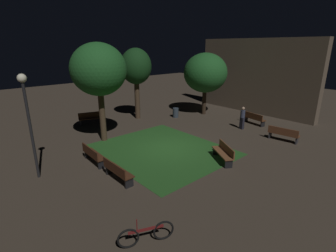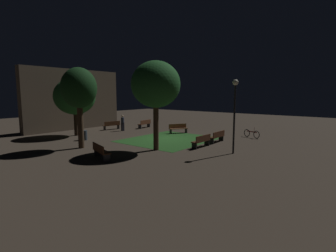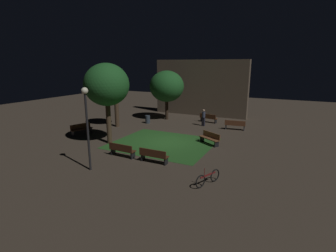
% 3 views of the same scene
% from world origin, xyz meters
% --- Properties ---
extents(ground_plane, '(60.00, 60.00, 0.00)m').
position_xyz_m(ground_plane, '(0.00, 0.00, 0.00)').
color(ground_plane, '#3D3328').
extents(grass_lawn, '(7.23, 6.20, 0.01)m').
position_xyz_m(grass_lawn, '(-0.16, -0.48, 0.01)').
color(grass_lawn, '#23511E').
rests_on(grass_lawn, ground).
extents(bench_path_side, '(1.82, 0.55, 0.88)m').
position_xyz_m(bench_path_side, '(-1.17, -4.16, 0.48)').
color(bench_path_side, '#422314').
rests_on(bench_path_side, ground).
extents(bench_corner, '(1.80, 0.48, 0.88)m').
position_xyz_m(bench_corner, '(1.16, -4.16, 0.48)').
color(bench_corner, '#422314').
rests_on(bench_corner, ground).
extents(bench_front_left, '(1.00, 1.86, 0.88)m').
position_xyz_m(bench_front_left, '(-7.55, -1.22, 0.48)').
color(bench_front_left, '#512D19').
rests_on(bench_front_left, ground).
extents(bench_near_trees, '(1.79, 1.33, 0.88)m').
position_xyz_m(bench_near_trees, '(3.04, 0.96, 0.48)').
color(bench_near_trees, brown).
rests_on(bench_near_trees, ground).
extents(bench_back_row, '(1.84, 0.69, 0.88)m').
position_xyz_m(bench_back_row, '(3.76, 6.04, 0.48)').
color(bench_back_row, brown).
rests_on(bench_back_row, ground).
extents(bench_front_right, '(1.86, 0.81, 0.88)m').
position_xyz_m(bench_front_right, '(0.67, 7.87, 0.48)').
color(bench_front_right, '#512D19').
rests_on(bench_front_right, ground).
extents(tree_near_wall, '(3.22, 3.22, 5.89)m').
position_xyz_m(tree_near_wall, '(-3.77, -2.18, 4.33)').
color(tree_near_wall, '#423021').
rests_on(tree_near_wall, ground).
extents(tree_lawn_side, '(3.58, 3.58, 5.14)m').
position_xyz_m(tree_lawn_side, '(-3.79, 7.36, 3.50)').
color(tree_lawn_side, '#2D2116').
rests_on(tree_lawn_side, ground).
extents(tree_right_canopy, '(2.39, 2.39, 5.53)m').
position_xyz_m(tree_right_canopy, '(-6.52, 2.33, 4.07)').
color(tree_right_canopy, '#423021').
rests_on(tree_right_canopy, ground).
extents(lamp_post_near_wall, '(0.36, 0.36, 4.62)m').
position_xyz_m(lamp_post_near_wall, '(-1.50, -6.67, 3.13)').
color(lamp_post_near_wall, black).
rests_on(lamp_post_near_wall, ground).
extents(trash_bin, '(0.48, 0.48, 0.78)m').
position_xyz_m(trash_bin, '(-4.65, 4.81, 0.39)').
color(trash_bin, '#2D3842').
rests_on(trash_bin, ground).
extents(bicycle, '(0.73, 1.62, 0.93)m').
position_xyz_m(bicycle, '(4.98, -5.46, 0.34)').
color(bicycle, black).
rests_on(bicycle, ground).
extents(pedestrian, '(0.32, 0.32, 1.61)m').
position_xyz_m(pedestrian, '(0.71, 6.23, 0.85)').
color(pedestrian, black).
rests_on(pedestrian, ground).
extents(building_wall_backdrop, '(10.75, 0.80, 6.26)m').
position_xyz_m(building_wall_backdrop, '(-1.49, 11.25, 3.13)').
color(building_wall_backdrop, brown).
rests_on(building_wall_backdrop, ground).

